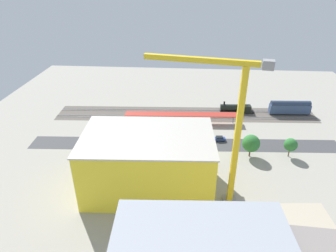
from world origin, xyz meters
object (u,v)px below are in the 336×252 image
passenger_coach (290,107)px  street_tree_0 (107,138)px  parked_car_6 (121,135)px  parked_car_0 (219,139)px  parked_car_4 (155,137)px  street_tree_4 (291,145)px  parked_car_1 (203,138)px  street_tree_2 (130,139)px  parked_car_5 (137,136)px  locomotive (237,109)px  box_truck_0 (152,152)px  tower_crane (228,125)px  platform_canopy_near (182,114)px  street_tree_1 (89,137)px  parked_car_2 (188,138)px  street_tree_3 (251,143)px  traffic_light (126,126)px  box_truck_2 (121,147)px  construction_building (148,163)px  box_truck_1 (158,153)px  street_tree_5 (169,138)px  parked_car_7 (105,135)px

passenger_coach → street_tree_0: street_tree_0 is taller
parked_car_6 → parked_car_0: bearing=-179.8°
parked_car_4 → street_tree_0: 18.52m
parked_car_4 → street_tree_4: bearing=169.7°
parked_car_1 → street_tree_2: bearing=18.2°
parked_car_4 → parked_car_5: (7.03, -0.30, 0.01)m
parked_car_5 → locomotive: bearing=-148.3°
passenger_coach → box_truck_0: (56.34, 37.37, -1.70)m
parked_car_5 → tower_crane: 49.66m
platform_canopy_near → street_tree_1: (32.34, 22.15, 0.55)m
parked_car_4 → street_tree_0: bearing=29.9°
parked_car_1 → parked_car_2: size_ratio=1.05×
parked_car_1 → parked_car_5: size_ratio=1.02×
locomotive → street_tree_4: bearing=111.0°
parked_car_0 → street_tree_3: 14.17m
street_tree_2 → street_tree_3: bearing=178.0°
parked_car_5 → traffic_light: 5.45m
platform_canopy_near → parked_car_1: bearing=122.2°
parked_car_4 → street_tree_0: street_tree_0 is taller
platform_canopy_near → parked_car_1: 16.05m
box_truck_2 → parked_car_2: bearing=-156.7°
parked_car_5 → street_tree_4: bearing=170.7°
passenger_coach → street_tree_4: size_ratio=2.59×
parked_car_4 → locomotive: bearing=-143.0°
passenger_coach → parked_car_5: 68.75m
street_tree_1 → parked_car_0: bearing=-169.8°
parked_car_2 → box_truck_2: size_ratio=0.53×
passenger_coach → construction_building: bearing=44.0°
parked_car_0 → parked_car_4: 24.25m
tower_crane → parked_car_1: bearing=-83.6°
box_truck_2 → street_tree_3: bearing=-179.4°
parked_car_2 → construction_building: 31.11m
parked_car_5 → box_truck_2: 10.83m
parked_car_1 → construction_building: bearing=59.6°
street_tree_1 → parked_car_5: bearing=-151.3°
box_truck_2 → street_tree_3: (-44.73, -0.44, 3.37)m
box_truck_0 → parked_car_1: bearing=-145.1°
parked_car_4 → box_truck_1: (-2.45, 12.10, 0.96)m
parked_car_1 → tower_crane: tower_crane is taller
parked_car_4 → box_truck_0: (-0.49, 11.74, 0.91)m
passenger_coach → street_tree_1: bearing=23.1°
platform_canopy_near → parked_car_2: bearing=100.5°
platform_canopy_near → parked_car_6: platform_canopy_near is taller
parked_car_1 → street_tree_0: size_ratio=0.64×
construction_building → street_tree_0: construction_building is taller
tower_crane → street_tree_5: tower_crane is taller
parked_car_0 → construction_building: 36.96m
platform_canopy_near → street_tree_3: 33.46m
parked_car_0 → tower_crane: 40.27m
parked_car_7 → street_tree_4: size_ratio=0.61×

